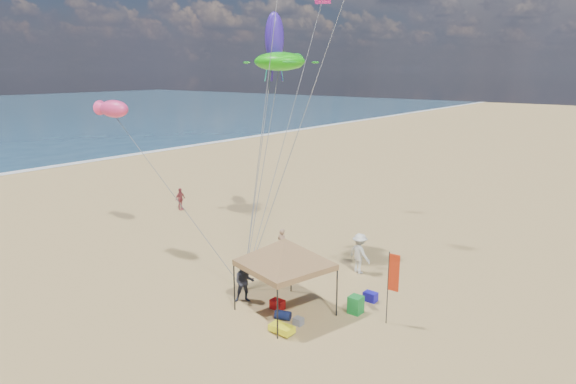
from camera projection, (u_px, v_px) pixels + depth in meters
name	position (u px, v px, depth m)	size (l,w,h in m)	color
ground	(244.00, 297.00, 21.53)	(280.00, 280.00, 0.00)	tan
canopy_tent	(285.00, 241.00, 19.49)	(5.60, 5.60, 3.56)	black
feather_flag	(392.00, 277.00, 18.82)	(0.44, 0.05, 2.86)	black
cooler_red	(277.00, 304.00, 20.48)	(0.54, 0.38, 0.38)	red
cooler_blue	(370.00, 297.00, 21.17)	(0.54, 0.38, 0.38)	#1C15B1
bag_navy	(283.00, 315.00, 19.59)	(0.36, 0.36, 0.60)	#0D153A
bag_orange	(298.00, 267.00, 24.34)	(0.36, 0.36, 0.60)	orange
chair_green	(356.00, 305.00, 20.08)	(0.50, 0.50, 0.70)	#177E2E
chair_yellow	(274.00, 273.00, 23.15)	(0.50, 0.50, 0.70)	#F6FF1C
crate_grey	(298.00, 321.00, 19.21)	(0.34, 0.30, 0.28)	slate
beach_cart	(282.00, 329.00, 18.54)	(0.90, 0.50, 0.24)	yellow
person_near_a	(282.00, 244.00, 25.76)	(0.58, 0.38, 1.58)	#A0775B
person_near_b	(244.00, 282.00, 20.95)	(0.84, 0.66, 1.73)	#343847
person_near_c	(360.00, 253.00, 23.94)	(1.24, 0.71, 1.92)	silver
person_far_a	(180.00, 199.00, 34.77)	(0.89, 0.37, 1.52)	#993B41
turtle_kite	(279.00, 61.00, 24.91)	(2.68, 2.14, 0.89)	#1DC60F
fish_kite	(114.00, 109.00, 25.56)	(1.97, 0.99, 0.88)	#FB397E
squid_kite	(274.00, 38.00, 26.04)	(0.98, 0.98, 2.55)	#3C20AE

